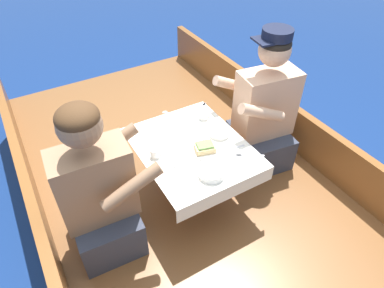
% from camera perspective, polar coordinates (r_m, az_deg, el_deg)
% --- Properties ---
extents(ground_plane, '(60.00, 60.00, 0.00)m').
position_cam_1_polar(ground_plane, '(2.71, -0.57, -12.05)').
color(ground_plane, navy).
extents(boat_deck, '(1.98, 3.74, 0.33)m').
position_cam_1_polar(boat_deck, '(2.58, -0.59, -9.83)').
color(boat_deck, brown).
rests_on(boat_deck, ground_plane).
extents(gunwale_port, '(0.06, 3.74, 0.35)m').
position_cam_1_polar(gunwale_port, '(2.19, -23.65, -13.12)').
color(gunwale_port, brown).
rests_on(gunwale_port, boat_deck).
extents(gunwale_starboard, '(0.06, 3.74, 0.35)m').
position_cam_1_polar(gunwale_starboard, '(2.81, 16.62, 2.69)').
color(gunwale_starboard, brown).
rests_on(gunwale_starboard, boat_deck).
extents(cockpit_table, '(0.65, 0.79, 0.43)m').
position_cam_1_polar(cockpit_table, '(2.15, 0.00, -1.34)').
color(cockpit_table, '#B2B2B7').
rests_on(cockpit_table, boat_deck).
extents(person_port, '(0.54, 0.46, 0.98)m').
position_cam_1_polar(person_port, '(1.95, -15.27, -8.05)').
color(person_port, '#333847').
rests_on(person_port, boat_deck).
extents(person_starboard, '(0.56, 0.50, 1.03)m').
position_cam_1_polar(person_starboard, '(2.48, 11.83, 4.94)').
color(person_starboard, '#333847').
rests_on(person_starboard, boat_deck).
extents(plate_sandwich, '(0.18, 0.18, 0.01)m').
position_cam_1_polar(plate_sandwich, '(2.09, 2.12, -1.12)').
color(plate_sandwich, white).
rests_on(plate_sandwich, cockpit_table).
extents(plate_bread, '(0.18, 0.18, 0.01)m').
position_cam_1_polar(plate_bread, '(2.18, -4.16, 0.95)').
color(plate_bread, white).
rests_on(plate_bread, cockpit_table).
extents(sandwich, '(0.14, 0.12, 0.05)m').
position_cam_1_polar(sandwich, '(2.07, 2.14, -0.56)').
color(sandwich, '#E0BC7F').
rests_on(sandwich, plate_sandwich).
extents(bowl_port_near, '(0.13, 0.13, 0.04)m').
position_cam_1_polar(bowl_port_near, '(2.21, 4.59, 2.05)').
color(bowl_port_near, white).
rests_on(bowl_port_near, cockpit_table).
extents(bowl_starboard_near, '(0.15, 0.15, 0.04)m').
position_cam_1_polar(bowl_starboard_near, '(1.93, 3.28, -4.75)').
color(bowl_starboard_near, white).
rests_on(bowl_starboard_near, cockpit_table).
extents(coffee_cup_port, '(0.09, 0.07, 0.06)m').
position_cam_1_polar(coffee_cup_port, '(2.34, 1.99, 4.99)').
color(coffee_cup_port, white).
rests_on(coffee_cup_port, cockpit_table).
extents(coffee_cup_starboard, '(0.09, 0.06, 0.06)m').
position_cam_1_polar(coffee_cup_starboard, '(2.05, -6.14, -1.39)').
color(coffee_cup_starboard, white).
rests_on(coffee_cup_starboard, cockpit_table).
extents(utensil_spoon_center, '(0.10, 0.15, 0.01)m').
position_cam_1_polar(utensil_spoon_center, '(2.40, -3.71, 5.04)').
color(utensil_spoon_center, silver).
rests_on(utensil_spoon_center, cockpit_table).
extents(utensil_knife_starboard, '(0.17, 0.04, 0.00)m').
position_cam_1_polar(utensil_knife_starboard, '(2.12, 6.68, -0.69)').
color(utensil_knife_starboard, silver).
rests_on(utensil_knife_starboard, cockpit_table).
extents(utensil_knife_port, '(0.11, 0.14, 0.00)m').
position_cam_1_polar(utensil_knife_port, '(2.18, 1.39, 0.95)').
color(utensil_knife_port, silver).
rests_on(utensil_knife_port, cockpit_table).
extents(utensil_spoon_port, '(0.11, 0.15, 0.01)m').
position_cam_1_polar(utensil_spoon_port, '(1.98, -1.70, -4.00)').
color(utensil_spoon_port, silver).
rests_on(utensil_spoon_port, cockpit_table).
extents(utensil_fork_port, '(0.14, 0.12, 0.00)m').
position_cam_1_polar(utensil_fork_port, '(2.45, 1.67, 6.00)').
color(utensil_fork_port, silver).
rests_on(utensil_fork_port, cockpit_table).
extents(utensil_fork_starboard, '(0.16, 0.10, 0.00)m').
position_cam_1_polar(utensil_fork_starboard, '(2.08, 9.19, -1.89)').
color(utensil_fork_starboard, silver).
rests_on(utensil_fork_starboard, cockpit_table).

